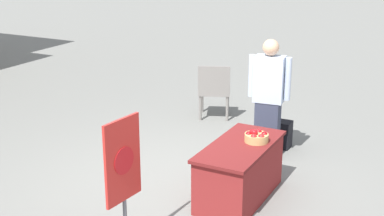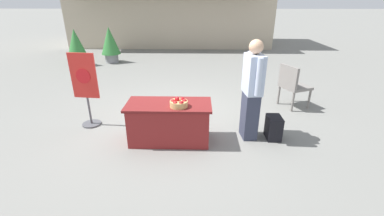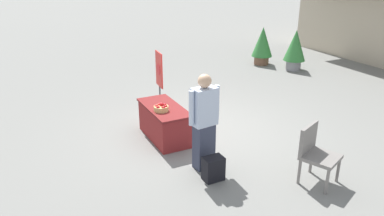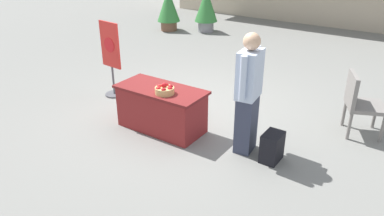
{
  "view_description": "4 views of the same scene",
  "coord_description": "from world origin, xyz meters",
  "px_view_note": "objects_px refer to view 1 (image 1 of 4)",
  "views": [
    {
      "loc": [
        -5.55,
        -3.15,
        3.07
      ],
      "look_at": [
        0.28,
        -0.08,
        0.96
      ],
      "focal_mm": 50.0,
      "sensor_mm": 36.0,
      "label": 1
    },
    {
      "loc": [
        0.49,
        -4.86,
        2.33
      ],
      "look_at": [
        0.38,
        -0.49,
        0.45
      ],
      "focal_mm": 24.0,
      "sensor_mm": 36.0,
      "label": 2
    },
    {
      "loc": [
        6.56,
        -3.56,
        3.47
      ],
      "look_at": [
        0.39,
        -0.45,
        0.74
      ],
      "focal_mm": 35.0,
      "sensor_mm": 36.0,
      "label": 3
    },
    {
      "loc": [
        3.4,
        -5.07,
        2.9
      ],
      "look_at": [
        0.58,
        -0.89,
        0.52
      ],
      "focal_mm": 35.0,
      "sensor_mm": 36.0,
      "label": 4
    }
  ],
  "objects_px": {
    "poster_board": "(124,183)",
    "patio_chair": "(214,88)",
    "display_table": "(240,171)",
    "apple_basket": "(256,137)",
    "person_visitor": "(269,98)",
    "backpack": "(280,134)"
  },
  "relations": [
    {
      "from": "display_table",
      "to": "patio_chair",
      "type": "height_order",
      "value": "patio_chair"
    },
    {
      "from": "backpack",
      "to": "person_visitor",
      "type": "bearing_deg",
      "value": 173.28
    },
    {
      "from": "person_visitor",
      "to": "poster_board",
      "type": "bearing_deg",
      "value": -14.17
    },
    {
      "from": "poster_board",
      "to": "apple_basket",
      "type": "bearing_deg",
      "value": 74.7
    },
    {
      "from": "backpack",
      "to": "patio_chair",
      "type": "relative_size",
      "value": 0.43
    },
    {
      "from": "display_table",
      "to": "backpack",
      "type": "height_order",
      "value": "display_table"
    },
    {
      "from": "backpack",
      "to": "poster_board",
      "type": "relative_size",
      "value": 0.29
    },
    {
      "from": "display_table",
      "to": "apple_basket",
      "type": "xyz_separation_m",
      "value": [
        0.18,
        -0.13,
        0.41
      ]
    },
    {
      "from": "apple_basket",
      "to": "poster_board",
      "type": "relative_size",
      "value": 0.2
    },
    {
      "from": "apple_basket",
      "to": "person_visitor",
      "type": "bearing_deg",
      "value": 13.47
    },
    {
      "from": "backpack",
      "to": "patio_chair",
      "type": "height_order",
      "value": "patio_chair"
    },
    {
      "from": "poster_board",
      "to": "person_visitor",
      "type": "bearing_deg",
      "value": 88.2
    },
    {
      "from": "apple_basket",
      "to": "patio_chair",
      "type": "height_order",
      "value": "patio_chair"
    },
    {
      "from": "person_visitor",
      "to": "patio_chair",
      "type": "distance_m",
      "value": 1.9
    },
    {
      "from": "display_table",
      "to": "apple_basket",
      "type": "bearing_deg",
      "value": -36.67
    },
    {
      "from": "apple_basket",
      "to": "patio_chair",
      "type": "bearing_deg",
      "value": 35.23
    },
    {
      "from": "display_table",
      "to": "poster_board",
      "type": "relative_size",
      "value": 1.0
    },
    {
      "from": "poster_board",
      "to": "patio_chair",
      "type": "relative_size",
      "value": 1.46
    },
    {
      "from": "backpack",
      "to": "poster_board",
      "type": "height_order",
      "value": "poster_board"
    },
    {
      "from": "person_visitor",
      "to": "poster_board",
      "type": "relative_size",
      "value": 1.21
    },
    {
      "from": "apple_basket",
      "to": "person_visitor",
      "type": "relative_size",
      "value": 0.17
    },
    {
      "from": "person_visitor",
      "to": "patio_chair",
      "type": "relative_size",
      "value": 1.77
    }
  ]
}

